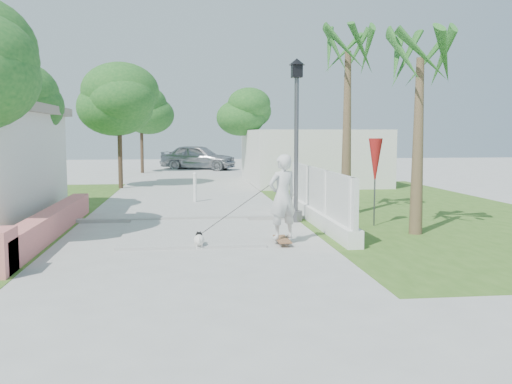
{
  "coord_description": "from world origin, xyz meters",
  "views": [
    {
      "loc": [
        -0.09,
        -9.84,
        2.42
      ],
      "look_at": [
        1.48,
        2.94,
        1.1
      ],
      "focal_mm": 40.0,
      "sensor_mm": 36.0,
      "label": 1
    }
  ],
  "objects": [
    {
      "name": "ground",
      "position": [
        0.0,
        0.0,
        0.0
      ],
      "size": [
        90.0,
        90.0,
        0.0
      ],
      "primitive_type": "plane",
      "color": "#B7B7B2",
      "rests_on": "ground"
    },
    {
      "name": "lattice_fence",
      "position": [
        3.4,
        5.0,
        0.54
      ],
      "size": [
        0.35,
        7.0,
        1.5
      ],
      "color": "white",
      "rests_on": "ground"
    },
    {
      "name": "palm_near",
      "position": [
        5.4,
        3.2,
        3.95
      ],
      "size": [
        1.8,
        1.8,
        4.7
      ],
      "color": "brown",
      "rests_on": "ground"
    },
    {
      "name": "path_strip",
      "position": [
        0.0,
        20.0,
        0.03
      ],
      "size": [
        3.2,
        36.0,
        0.06
      ],
      "primitive_type": "cube",
      "color": "#B7B7B2",
      "rests_on": "ground"
    },
    {
      "name": "tree_path_far",
      "position": [
        -2.78,
        25.98,
        3.82
      ],
      "size": [
        3.2,
        3.2,
        5.17
      ],
      "color": "#4C3826",
      "rests_on": "ground"
    },
    {
      "name": "building_right",
      "position": [
        6.0,
        18.0,
        1.3
      ],
      "size": [
        6.0,
        8.0,
        2.6
      ],
      "primitive_type": "cube",
      "color": "silver",
      "rests_on": "ground"
    },
    {
      "name": "skateboarder",
      "position": [
        1.66,
        2.37,
        0.95
      ],
      "size": [
        2.23,
        1.0,
        1.97
      ],
      "rotation": [
        0.0,
        0.0,
        3.54
      ],
      "color": "#915B3A",
      "rests_on": "ground"
    },
    {
      "name": "street_lamp",
      "position": [
        2.9,
        5.5,
        2.43
      ],
      "size": [
        0.44,
        0.44,
        4.44
      ],
      "color": "#59595E",
      "rests_on": "ground"
    },
    {
      "name": "pink_wall",
      "position": [
        -3.3,
        3.55,
        0.31
      ],
      "size": [
        0.45,
        8.2,
        0.8
      ],
      "color": "#E37874",
      "rests_on": "ground"
    },
    {
      "name": "tree_left_mid",
      "position": [
        -5.48,
        8.48,
        3.5
      ],
      "size": [
        3.2,
        3.2,
        4.85
      ],
      "color": "#4C3826",
      "rests_on": "ground"
    },
    {
      "name": "curb",
      "position": [
        0.0,
        6.0,
        0.05
      ],
      "size": [
        6.5,
        0.25,
        0.1
      ],
      "primitive_type": "cube",
      "color": "#999993",
      "rests_on": "ground"
    },
    {
      "name": "bollard",
      "position": [
        0.2,
        10.0,
        0.58
      ],
      "size": [
        0.14,
        0.14,
        1.09
      ],
      "color": "white",
      "rests_on": "ground"
    },
    {
      "name": "dog",
      "position": [
        0.16,
        2.13,
        0.19
      ],
      "size": [
        0.23,
        0.51,
        0.35
      ],
      "rotation": [
        0.0,
        0.0,
        -0.01
      ],
      "color": "white",
      "rests_on": "ground"
    },
    {
      "name": "tree_path_right",
      "position": [
        3.22,
        19.98,
        3.49
      ],
      "size": [
        3.0,
        3.0,
        4.79
      ],
      "color": "#4C3826",
      "rests_on": "ground"
    },
    {
      "name": "patio_umbrella",
      "position": [
        4.8,
        4.5,
        1.69
      ],
      "size": [
        0.36,
        0.36,
        2.3
      ],
      "color": "#59595E",
      "rests_on": "ground"
    },
    {
      "name": "parked_car",
      "position": [
        0.72,
        28.65,
        0.85
      ],
      "size": [
        5.39,
        3.65,
        1.71
      ],
      "primitive_type": "imported",
      "rotation": [
        0.0,
        0.0,
        1.21
      ],
      "color": "#95989C",
      "rests_on": "ground"
    },
    {
      "name": "tree_path_left",
      "position": [
        -2.98,
        15.98,
        3.82
      ],
      "size": [
        3.4,
        3.4,
        5.23
      ],
      "color": "#4C3826",
      "rests_on": "ground"
    },
    {
      "name": "grass_right",
      "position": [
        7.0,
        8.0,
        0.01
      ],
      "size": [
        8.0,
        20.0,
        0.01
      ],
      "primitive_type": "cube",
      "color": "#39611E",
      "rests_on": "ground"
    },
    {
      "name": "palm_far",
      "position": [
        4.6,
        6.5,
        4.48
      ],
      "size": [
        1.8,
        1.8,
        5.3
      ],
      "color": "brown",
      "rests_on": "ground"
    }
  ]
}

